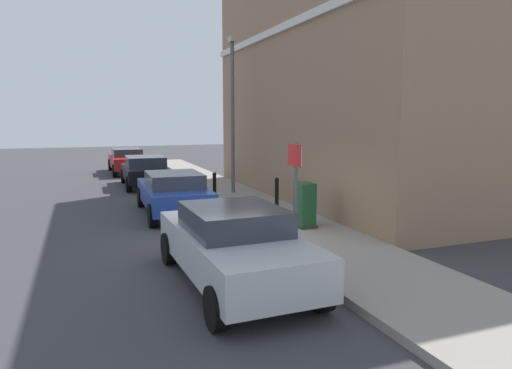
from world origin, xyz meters
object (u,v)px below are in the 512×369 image
object	(u,v)px
bollard_near_cabinet	(277,193)
bollard_far_kerb	(215,187)
lamppost	(232,108)
car_red	(127,160)
car_black	(146,170)
car_blue	(173,192)
utility_cabinet	(305,207)
car_silver	(234,244)
street_sign	(295,182)

from	to	relation	value
bollard_near_cabinet	bollard_far_kerb	world-z (taller)	same
lamppost	bollard_near_cabinet	bearing A→B (deg)	-88.59
car_red	lamppost	distance (m)	10.00
car_black	lamppost	xyz separation A→B (m)	(2.74, -3.80, 2.60)
car_blue	bollard_far_kerb	size ratio (longest dim) A/B	4.09
car_blue	utility_cabinet	world-z (taller)	car_blue
bollard_near_cabinet	bollard_far_kerb	xyz separation A→B (m)	(-1.38, 1.91, 0.00)
car_red	lamppost	world-z (taller)	lamppost
car_silver	lamppost	xyz separation A→B (m)	(2.88, 8.87, 2.57)
car_red	car_black	bearing A→B (deg)	-177.28
car_black	lamppost	bearing A→B (deg)	-143.36
car_red	street_sign	size ratio (longest dim) A/B	1.89
street_sign	car_silver	bearing A→B (deg)	-152.43
car_black	car_blue	bearing A→B (deg)	-179.06
car_black	bollard_far_kerb	world-z (taller)	car_black
bollard_near_cabinet	street_sign	distance (m)	4.46
lamppost	car_blue	bearing A→B (deg)	-137.61
utility_cabinet	lamppost	distance (m)	6.50
street_sign	car_black	bearing A→B (deg)	96.94
street_sign	car_blue	bearing A→B (deg)	104.45
car_blue	utility_cabinet	bearing A→B (deg)	-140.42
bollard_far_kerb	car_silver	bearing A→B (deg)	-103.04
street_sign	bollard_near_cabinet	bearing A→B (deg)	71.32
car_blue	car_black	xyz separation A→B (m)	(-0.01, 6.29, 0.00)
car_silver	bollard_near_cabinet	world-z (taller)	car_silver
bollard_near_cabinet	bollard_far_kerb	distance (m)	2.36
street_sign	utility_cabinet	bearing A→B (deg)	58.27
utility_cabinet	car_red	bearing A→B (deg)	101.22
bollard_near_cabinet	street_sign	world-z (taller)	street_sign
car_silver	street_sign	distance (m)	2.01
car_silver	bollard_near_cabinet	distance (m)	5.77
car_black	street_sign	world-z (taller)	street_sign
car_silver	car_blue	size ratio (longest dim) A/B	1.02
car_silver	bollard_far_kerb	xyz separation A→B (m)	(1.59, 6.86, -0.03)
car_red	lamppost	bearing A→B (deg)	-161.98
car_black	car_red	world-z (taller)	car_red
car_black	street_sign	bearing A→B (deg)	-172.21
car_silver	bollard_near_cabinet	xyz separation A→B (m)	(2.97, 4.95, -0.03)
car_red	car_silver	bearing A→B (deg)	-179.70
bollard_far_kerb	car_blue	bearing A→B (deg)	-161.48
utility_cabinet	street_sign	bearing A→B (deg)	-121.73
car_silver	lamppost	distance (m)	9.67
street_sign	lamppost	distance (m)	8.31
car_red	street_sign	world-z (taller)	street_sign
car_black	bollard_far_kerb	distance (m)	5.98
utility_cabinet	bollard_far_kerb	distance (m)	4.15
bollard_near_cabinet	bollard_far_kerb	bearing A→B (deg)	125.92
car_blue	street_sign	xyz separation A→B (m)	(1.43, -5.55, 0.96)
car_black	car_silver	bearing A→B (deg)	-179.78
car_red	bollard_near_cabinet	xyz separation A→B (m)	(3.10, -13.10, 0.00)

